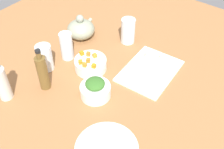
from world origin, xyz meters
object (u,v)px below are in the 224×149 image
drinking_glass_2 (128,31)px  bowl_carrots (91,64)px  teapot (81,29)px  cutting_board (150,71)px  drinking_glass_0 (45,58)px  bowl_greens (95,91)px  plate_tofu (107,149)px  bottle_0 (2,83)px  drinking_glass_1 (67,46)px  bottle_1 (43,72)px

drinking_glass_2 → bowl_carrots: bearing=177.2°
teapot → drinking_glass_2: teapot is taller
cutting_board → bowl_carrots: size_ratio=1.98×
drinking_glass_0 → drinking_glass_2: size_ratio=0.96×
bowl_greens → plate_tofu: bearing=-131.5°
plate_tofu → cutting_board: bearing=12.3°
bowl_carrots → bottle_0: (-36.53, 17.19, 5.74)cm
drinking_glass_1 → drinking_glass_2: drinking_glass_1 is taller
bowl_greens → drinking_glass_0: 30.76cm
plate_tofu → drinking_glass_0: drinking_glass_0 is taller
cutting_board → bowl_greens: size_ratio=2.28×
bowl_greens → bottle_1: bearing=114.9°
plate_tofu → bottle_1: 43.84cm
bottle_0 → cutting_board: bearing=-38.2°
bowl_carrots → drinking_glass_1: drinking_glass_1 is taller
cutting_board → drinking_glass_2: size_ratio=2.23×
drinking_glass_0 → teapot: bearing=7.6°
drinking_glass_0 → drinking_glass_1: (12.20, -2.49, 0.61)cm
plate_tofu → bottle_1: size_ratio=1.12×
teapot → drinking_glass_1: bearing=-159.6°
drinking_glass_0 → drinking_glass_1: bearing=-11.5°
bottle_1 → drinking_glass_2: (50.82, -9.57, -2.20)cm
cutting_board → bowl_carrots: bowl_carrots is taller
bottle_0 → drinking_glass_1: bottle_0 is taller
bottle_1 → drinking_glass_2: 51.76cm
bowl_carrots → bowl_greens: bearing=-132.2°
drinking_glass_0 → bowl_greens: bearing=-88.4°
bottle_0 → drinking_glass_2: (65.53, -18.59, -1.68)cm
plate_tofu → bowl_carrots: (30.36, 34.00, 2.21)cm
cutting_board → bottle_1: bottle_1 is taller
drinking_glass_1 → bottle_1: bearing=-162.5°
bottle_0 → drinking_glass_2: bearing=-15.8°
bowl_greens → drinking_glass_0: bearing=91.6°
drinking_glass_1 → bowl_carrots: bearing=-87.7°
bowl_carrots → drinking_glass_1: (-0.58, 14.85, 4.39)cm
plate_tofu → bowl_greens: 27.89cm
bowl_greens → drinking_glass_2: bearing=16.0°
drinking_glass_0 → drinking_glass_1: size_ratio=0.92×
bottle_0 → bowl_greens: bearing=-51.0°
cutting_board → drinking_glass_2: drinking_glass_2 is taller
drinking_glass_1 → drinking_glass_2: size_ratio=1.05×
bowl_carrots → teapot: (16.71, 21.30, 2.44)cm
drinking_glass_0 → drinking_glass_2: drinking_glass_2 is taller
bowl_greens → bottle_0: (-24.60, 30.36, 5.76)cm
bowl_carrots → teapot: 27.18cm
teapot → drinking_glass_0: (-29.50, -3.95, 1.33)cm
bowl_carrots → bottle_0: bearing=154.8°
bottle_0 → teapot: bearing=4.4°
teapot → drinking_glass_2: size_ratio=1.21×
teapot → cutting_board: bearing=-91.3°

